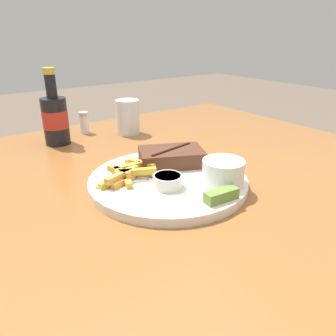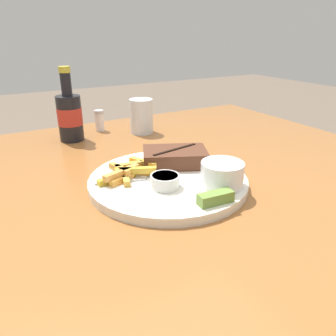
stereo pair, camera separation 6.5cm
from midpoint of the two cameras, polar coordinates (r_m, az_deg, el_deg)
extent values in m
cube|color=#935B2D|center=(0.68, -2.77, -4.57)|extent=(1.25, 1.11, 0.04)
cylinder|color=#935B2D|center=(1.51, 5.12, -4.76)|extent=(0.06, 0.06, 0.73)
cylinder|color=silver|center=(0.67, -2.81, -2.51)|extent=(0.32, 0.32, 0.01)
cylinder|color=white|center=(0.66, -2.82, -1.81)|extent=(0.32, 0.32, 0.00)
cube|color=#512D1E|center=(0.72, -1.99, 1.91)|extent=(0.16, 0.14, 0.03)
cube|color=black|center=(0.71, -2.01, 3.25)|extent=(0.12, 0.03, 0.00)
cube|color=gold|center=(0.71, -7.69, 0.32)|extent=(0.03, 0.09, 0.01)
cube|color=gold|center=(0.64, -11.71, -2.31)|extent=(0.08, 0.02, 0.01)
cube|color=gold|center=(0.64, -11.08, -2.50)|extent=(0.05, 0.03, 0.01)
cube|color=gold|center=(0.69, -7.37, 0.67)|extent=(0.04, 0.06, 0.01)
cube|color=gold|center=(0.68, -10.17, -0.95)|extent=(0.02, 0.07, 0.01)
cube|color=gold|center=(0.67, -9.82, 0.04)|extent=(0.06, 0.01, 0.01)
cube|color=gold|center=(0.67, -8.28, -0.85)|extent=(0.06, 0.05, 0.01)
cube|color=gold|center=(0.64, -10.17, -2.27)|extent=(0.03, 0.05, 0.01)
cube|color=gold|center=(0.66, -11.37, -0.61)|extent=(0.03, 0.06, 0.01)
cube|color=gold|center=(0.64, -10.92, -1.19)|extent=(0.08, 0.04, 0.01)
cube|color=gold|center=(0.65, -11.45, -2.21)|extent=(0.05, 0.02, 0.01)
cube|color=gold|center=(0.68, -9.54, -0.76)|extent=(0.07, 0.05, 0.01)
cube|color=gold|center=(0.65, -8.51, -0.74)|extent=(0.08, 0.04, 0.01)
cube|color=gold|center=(0.69, -9.17, -0.22)|extent=(0.05, 0.05, 0.01)
cylinder|color=white|center=(0.63, 6.66, -0.76)|extent=(0.08, 0.08, 0.05)
cylinder|color=beige|center=(0.62, 6.73, 0.74)|extent=(0.07, 0.07, 0.01)
cylinder|color=silver|center=(0.62, -3.10, -2.38)|extent=(0.06, 0.06, 0.02)
cylinder|color=#B22319|center=(0.61, -3.12, -1.60)|extent=(0.05, 0.05, 0.01)
cube|color=olive|center=(0.57, 6.05, -4.84)|extent=(0.07, 0.03, 0.02)
cube|color=#B7B7BC|center=(0.64, -11.05, -2.67)|extent=(0.10, 0.04, 0.00)
cube|color=#B7B7BC|center=(0.65, -5.09, -2.00)|extent=(0.03, 0.01, 0.00)
cube|color=#B7B7BC|center=(0.66, -5.19, -1.85)|extent=(0.03, 0.01, 0.00)
cube|color=#B7B7BC|center=(0.66, -5.29, -1.69)|extent=(0.03, 0.01, 0.00)
cylinder|color=black|center=(0.96, -20.87, 7.58)|extent=(0.07, 0.07, 0.13)
cylinder|color=#B22D23|center=(0.96, -20.92, 7.94)|extent=(0.07, 0.07, 0.05)
cylinder|color=black|center=(0.94, -21.69, 13.08)|extent=(0.03, 0.03, 0.06)
cylinder|color=gold|center=(0.94, -22.04, 15.41)|extent=(0.03, 0.03, 0.02)
cylinder|color=silver|center=(1.01, -8.90, 8.74)|extent=(0.07, 0.07, 0.10)
cylinder|color=white|center=(1.05, -16.11, 7.29)|extent=(0.03, 0.03, 0.05)
cylinder|color=#B7B7BC|center=(1.04, -16.31, 9.02)|extent=(0.03, 0.03, 0.01)
camera|label=1|loc=(0.03, -92.86, -1.21)|focal=35.00mm
camera|label=2|loc=(0.03, 87.14, 1.21)|focal=35.00mm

